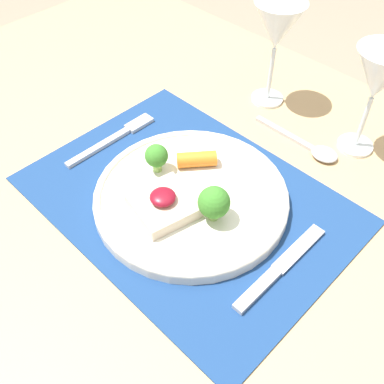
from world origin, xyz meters
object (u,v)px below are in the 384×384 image
(dinner_plate, at_px, (190,195))
(spoon, at_px, (313,148))
(knife, at_px, (275,272))
(wine_glass_near, at_px, (379,78))
(fork, at_px, (117,136))
(wine_glass_far, at_px, (277,29))

(dinner_plate, bearing_deg, spoon, 74.14)
(spoon, bearing_deg, knife, -65.33)
(spoon, relative_size, wine_glass_near, 0.91)
(spoon, bearing_deg, fork, -139.19)
(spoon, relative_size, wine_glass_far, 0.87)
(spoon, bearing_deg, wine_glass_far, 158.90)
(knife, height_order, wine_glass_far, wine_glass_far)
(knife, bearing_deg, fork, 178.37)
(fork, bearing_deg, spoon, 39.11)
(knife, bearing_deg, wine_glass_near, 103.75)
(fork, bearing_deg, wine_glass_far, 67.14)
(wine_glass_far, bearing_deg, spoon, -22.41)
(dinner_plate, distance_m, wine_glass_far, 0.33)
(knife, relative_size, wine_glass_near, 0.99)
(knife, height_order, wine_glass_near, wine_glass_near)
(spoon, height_order, wine_glass_far, wine_glass_far)
(dinner_plate, xyz_separation_m, wine_glass_near, (0.11, 0.30, 0.12))
(knife, bearing_deg, wine_glass_far, 132.27)
(knife, relative_size, wine_glass_far, 0.95)
(knife, bearing_deg, dinner_plate, 178.69)
(fork, distance_m, wine_glass_near, 0.44)
(dinner_plate, height_order, wine_glass_near, wine_glass_near)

